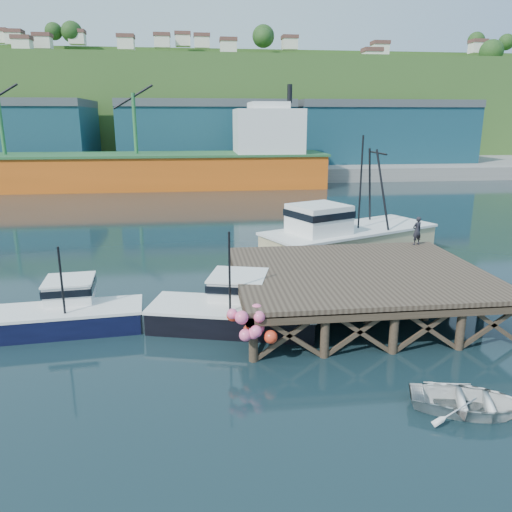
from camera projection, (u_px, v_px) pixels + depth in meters
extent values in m
plane|color=black|center=(246.00, 315.00, 24.16)|extent=(300.00, 300.00, 0.00)
cube|color=brown|center=(358.00, 272.00, 24.27)|extent=(12.00, 10.00, 0.25)
cube|color=#473828|center=(397.00, 314.00, 19.70)|extent=(12.00, 0.30, 0.35)
cylinder|color=#473828|center=(253.00, 342.00, 19.42)|extent=(0.36, 0.36, 2.60)
cylinder|color=#473828|center=(234.00, 271.00, 28.42)|extent=(0.36, 0.36, 2.60)
cylinder|color=#473828|center=(424.00, 265.00, 29.76)|extent=(0.36, 0.36, 2.60)
cube|color=gray|center=(207.00, 165.00, 90.88)|extent=(160.00, 40.00, 2.00)
cube|color=#173F4D|center=(207.00, 135.00, 84.63)|extent=(28.00, 16.00, 9.00)
cube|color=#173F4D|center=(377.00, 135.00, 88.15)|extent=(30.00, 16.00, 9.00)
cube|color=orange|center=(123.00, 172.00, 68.10)|extent=(55.00, 9.50, 4.40)
cube|color=#26592D|center=(122.00, 155.00, 67.49)|extent=(55.50, 10.00, 0.30)
cube|color=silver|center=(268.00, 132.00, 69.03)|extent=(9.00, 9.00, 6.00)
cube|color=silver|center=(268.00, 107.00, 68.16)|extent=(5.00, 7.00, 1.20)
cylinder|color=black|center=(290.00, 94.00, 68.06)|extent=(0.70, 0.70, 2.50)
cube|color=#2D511E|center=(202.00, 111.00, 116.93)|extent=(220.00, 50.00, 22.00)
cube|color=black|center=(69.00, 320.00, 22.33)|extent=(6.53, 2.84, 0.99)
cube|color=silver|center=(67.00, 309.00, 22.19)|extent=(6.66, 2.89, 0.13)
cube|color=silver|center=(70.00, 291.00, 23.14)|extent=(2.24, 2.24, 0.99)
cube|color=black|center=(70.00, 287.00, 23.09)|extent=(2.36, 2.36, 0.33)
cylinder|color=black|center=(62.00, 282.00, 21.19)|extent=(0.10, 0.10, 3.07)
cube|color=black|center=(233.00, 318.00, 22.56)|extent=(7.85, 4.56, 1.02)
cube|color=silver|center=(233.00, 307.00, 22.41)|extent=(8.00, 4.65, 0.14)
cube|color=silver|center=(238.00, 287.00, 23.55)|extent=(3.01, 3.01, 1.02)
cube|color=black|center=(238.00, 282.00, 23.49)|extent=(3.18, 3.18, 0.34)
cylinder|color=black|center=(230.00, 273.00, 21.23)|extent=(0.10, 0.10, 3.64)
sphere|color=#FF5D91|center=(233.00, 332.00, 19.29)|extent=(0.48, 0.48, 0.48)
sphere|color=#FF5D91|center=(258.00, 323.00, 19.56)|extent=(0.48, 0.48, 0.48)
sphere|color=red|center=(248.00, 323.00, 18.91)|extent=(0.48, 0.48, 0.48)
cube|color=#CFBB86|center=(349.00, 244.00, 33.82)|extent=(12.65, 8.73, 1.97)
cube|color=silver|center=(350.00, 229.00, 33.54)|extent=(12.94, 9.02, 0.16)
cube|color=silver|center=(311.00, 217.00, 32.97)|extent=(4.24, 4.14, 1.97)
cube|color=black|center=(311.00, 210.00, 32.86)|extent=(4.39, 4.28, 0.44)
cylinder|color=black|center=(361.00, 186.00, 32.84)|extent=(0.12, 0.12, 6.55)
imported|color=silver|center=(470.00, 401.00, 16.13)|extent=(4.43, 3.78, 0.78)
imported|color=black|center=(417.00, 231.00, 28.80)|extent=(0.70, 0.57, 1.66)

